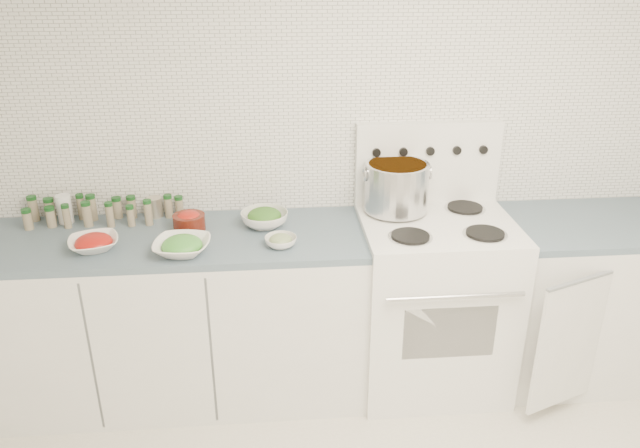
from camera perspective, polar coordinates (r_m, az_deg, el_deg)
The scene contains 13 objects.
room_walls at distance 1.74m, azimuth 7.06°, elevation 2.81°, with size 3.54×3.04×2.52m.
counter_left at distance 3.30m, azimuth -12.58°, elevation -8.23°, with size 1.85×0.62×0.90m.
stove at distance 3.35m, azimuth 10.20°, elevation -6.62°, with size 0.76×0.70×1.36m.
counter_right at distance 3.66m, azimuth 22.77°, elevation -6.26°, with size 0.89×0.77×0.90m.
stock_pot at distance 3.18m, azimuth 7.01°, elevation 3.57°, with size 0.34×0.32×0.25m.
bowl_tomato at distance 3.06m, azimuth -19.99°, elevation -1.62°, with size 0.28×0.28×0.07m.
bowl_snowpea at distance 2.90m, azimuth -12.50°, elevation -1.96°, with size 0.28×0.28×0.09m.
bowl_broccoli at distance 3.12m, azimuth -5.10°, elevation 0.59°, with size 0.29×0.29×0.09m.
bowl_zucchini at distance 2.91m, azimuth -3.61°, elevation -1.54°, with size 0.16×0.16×0.06m.
bowl_pepper at distance 3.13m, azimuth -11.88°, elevation 0.30°, with size 0.16×0.16×0.10m.
salt_canister at distance 3.39m, azimuth -22.31°, elevation 1.28°, with size 0.07×0.07×0.15m, color white.
tin_can at distance 3.33m, azimuth -14.87°, elevation 1.50°, with size 0.08×0.08×0.10m, color #B6AC9A.
spice_cluster at distance 3.34m, azimuth -19.90°, elevation 1.14°, with size 0.78×0.16×0.14m.
Camera 1 is at (-0.35, -1.58, 2.18)m, focal length 35.00 mm.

